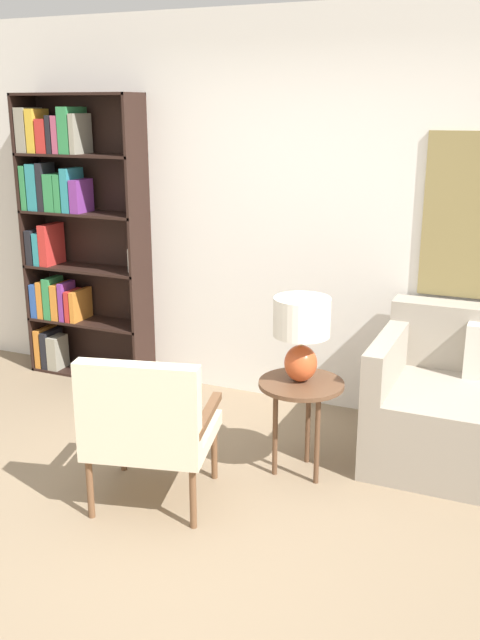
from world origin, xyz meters
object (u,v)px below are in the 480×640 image
(bookshelf, at_px, (69,231))
(table_lamp, at_px, (302,329))
(armchair, at_px, (147,423))
(side_table, at_px, (301,393))

(bookshelf, height_order, table_lamp, bookshelf)
(bookshelf, distance_m, armchair, 2.31)
(side_table, bearing_deg, bookshelf, 158.29)
(armchair, relative_size, table_lamp, 1.78)
(armchair, distance_m, side_table, 0.91)
(bookshelf, height_order, side_table, bookshelf)
(bookshelf, relative_size, table_lamp, 4.43)
(armchair, height_order, table_lamp, table_lamp)
(bookshelf, relative_size, armchair, 2.49)
(side_table, height_order, table_lamp, table_lamp)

